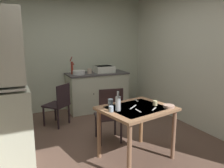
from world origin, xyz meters
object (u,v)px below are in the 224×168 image
Objects in this scene: chair_by_counter at (59,104)px; mug_tall at (155,103)px; mixing_bowl_counter at (79,72)px; chair_far_side at (109,114)px; dining_table at (137,115)px; serving_bowl_wide at (169,106)px; hand_pump at (72,67)px; glass_bottle at (118,103)px; sink_basin at (104,69)px.

chair_by_counter reaches higher than mug_tall.
chair_by_counter is at bearing -135.73° from mixing_bowl_counter.
chair_far_side reaches higher than mug_tall.
dining_table is 0.32m from mug_tall.
mixing_bowl_counter is at bearing 93.21° from dining_table.
dining_table is at bearing 155.06° from serving_bowl_wide.
chair_far_side is (0.12, -1.74, -0.57)m from hand_pump.
mug_tall is at bearing -6.14° from dining_table.
serving_bowl_wide is 0.59× the size of glass_bottle.
mixing_bowl_counter is 1.78× the size of serving_bowl_wide.
dining_table is (0.25, -2.35, -0.41)m from hand_pump.
sink_basin is 1.69× the size of glass_bottle.
hand_pump reaches higher than chair_by_counter.
dining_table is 4.12× the size of glass_bottle.
dining_table is at bearing -102.24° from sink_basin.
mixing_bowl_counter is 1.04× the size of glass_bottle.
hand_pump is 5.59× the size of mug_tall.
glass_bottle is (-0.69, 0.17, 0.09)m from serving_bowl_wide.
glass_bottle is (0.43, -1.69, 0.42)m from chair_by_counter.
chair_by_counter is (-1.22, -0.63, -0.52)m from sink_basin.
glass_bottle reaches higher than chair_by_counter.
chair_by_counter is (-0.47, -0.67, -0.61)m from hand_pump.
mug_tall is at bearing -57.12° from chair_far_side.
mug_tall is (0.42, -0.64, 0.30)m from chair_far_side.
serving_bowl_wide is at bearing -59.12° from chair_by_counter.
glass_bottle is at bearing 178.00° from mug_tall.
chair_far_side is (-0.64, -1.69, -0.47)m from sink_basin.
sink_basin reaches higher than serving_bowl_wide.
mug_tall is at bearing -59.72° from chair_by_counter.
chair_far_side is 3.54× the size of glass_bottle.
mixing_bowl_counter is at bearing -37.30° from hand_pump.
glass_bottle is at bearing -75.84° from chair_by_counter.
glass_bottle is (-0.17, -2.27, -0.07)m from mixing_bowl_counter.
chair_far_side is at bearing 75.86° from glass_bottle.
hand_pump is at bearing 96.11° from dining_table.
chair_by_counter is at bearing 120.88° from serving_bowl_wide.
mixing_bowl_counter is (-0.63, -0.05, -0.03)m from sink_basin.
mixing_bowl_counter reaches higher than serving_bowl_wide.
hand_pump is 0.42× the size of chair_far_side.
chair_by_counter reaches higher than dining_table.
mixing_bowl_counter is 2.33m from mug_tall.
chair_far_side is at bearing 122.88° from mug_tall.
sink_basin is 0.54× the size of chair_by_counter.
mug_tall reaches higher than serving_bowl_wide.
glass_bottle is at bearing -178.00° from dining_table.
chair_by_counter is 1.79m from glass_bottle.
dining_table is 15.37× the size of mug_tall.
serving_bowl_wide is 2.19× the size of mug_tall.
chair_far_side is (-0.14, 0.61, -0.16)m from dining_table.
chair_far_side is at bearing -110.56° from sink_basin.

